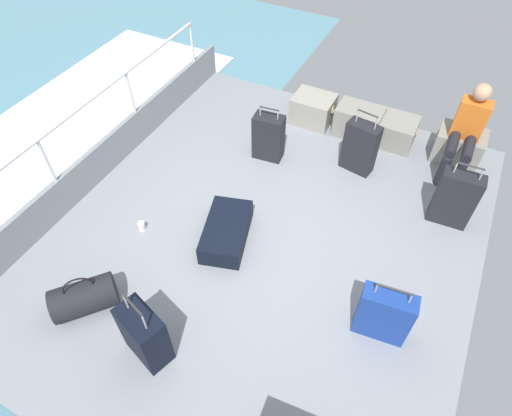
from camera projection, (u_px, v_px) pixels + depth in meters
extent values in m
cube|color=gray|center=(265.00, 235.00, 4.84)|extent=(4.40, 5.20, 0.06)
cube|color=gray|center=(104.00, 158.00, 5.31)|extent=(0.06, 5.20, 0.45)
cylinder|color=silver|center=(54.00, 177.00, 4.69)|extent=(0.04, 0.04, 1.00)
cylinder|color=silver|center=(134.00, 108.00, 5.52)|extent=(0.04, 0.04, 1.00)
cylinder|color=silver|center=(194.00, 58.00, 6.34)|extent=(0.04, 0.04, 1.00)
cylinder|color=silver|center=(85.00, 104.00, 4.73)|extent=(0.04, 4.16, 0.04)
cube|color=white|center=(34.00, 158.00, 6.16)|extent=(2.40, 7.28, 0.01)
cube|color=gray|center=(313.00, 109.00, 6.02)|extent=(0.54, 0.44, 0.39)
torus|color=tan|center=(295.00, 99.00, 6.05)|extent=(0.02, 0.12, 0.12)
torus|color=tan|center=(333.00, 110.00, 5.88)|extent=(0.02, 0.12, 0.12)
cube|color=gray|center=(358.00, 121.00, 5.82)|extent=(0.59, 0.39, 0.41)
torus|color=tan|center=(337.00, 110.00, 5.85)|extent=(0.02, 0.12, 0.12)
torus|color=tan|center=(382.00, 123.00, 5.67)|extent=(0.02, 0.12, 0.12)
cube|color=gray|center=(396.00, 131.00, 5.73)|extent=(0.49, 0.46, 0.35)
torus|color=tan|center=(378.00, 122.00, 5.75)|extent=(0.02, 0.12, 0.12)
torus|color=tan|center=(417.00, 133.00, 5.60)|extent=(0.02, 0.12, 0.12)
cube|color=gray|center=(459.00, 146.00, 5.49)|extent=(0.56, 0.43, 0.41)
torus|color=tan|center=(437.00, 134.00, 5.52)|extent=(0.02, 0.12, 0.12)
torus|color=tan|center=(485.00, 148.00, 5.34)|extent=(0.02, 0.12, 0.12)
cube|color=orange|center=(471.00, 119.00, 5.13)|extent=(0.34, 0.20, 0.48)
sphere|color=tan|center=(483.00, 92.00, 4.86)|extent=(0.20, 0.20, 0.20)
cylinder|color=black|center=(468.00, 149.00, 5.07)|extent=(0.12, 0.40, 0.12)
cylinder|color=black|center=(458.00, 175.00, 5.13)|extent=(0.11, 0.11, 0.41)
cylinder|color=black|center=(452.00, 145.00, 5.13)|extent=(0.12, 0.40, 0.12)
cylinder|color=black|center=(442.00, 171.00, 5.19)|extent=(0.11, 0.11, 0.41)
cube|color=black|center=(145.00, 335.00, 3.70)|extent=(0.47, 0.36, 0.60)
cylinder|color=#A5A8AD|center=(125.00, 301.00, 3.46)|extent=(0.02, 0.02, 0.21)
cylinder|color=#A5A8AD|center=(144.00, 322.00, 3.34)|extent=(0.02, 0.02, 0.21)
cylinder|color=#2D2D2D|center=(132.00, 304.00, 3.32)|extent=(0.26, 0.10, 0.02)
cube|color=silver|center=(156.00, 321.00, 3.71)|extent=(0.05, 0.02, 0.08)
cube|color=black|center=(268.00, 137.00, 5.45)|extent=(0.39, 0.25, 0.61)
cylinder|color=#A5A8AD|center=(260.00, 111.00, 5.20)|extent=(0.02, 0.02, 0.12)
cylinder|color=#A5A8AD|center=(278.00, 115.00, 5.15)|extent=(0.02, 0.02, 0.12)
cylinder|color=#2D2D2D|center=(269.00, 109.00, 5.13)|extent=(0.24, 0.04, 0.02)
cube|color=silver|center=(272.00, 128.00, 5.47)|extent=(0.05, 0.01, 0.08)
cube|color=black|center=(360.00, 148.00, 5.27)|extent=(0.42, 0.26, 0.66)
cylinder|color=#A5A8AD|center=(357.00, 116.00, 5.01)|extent=(0.02, 0.02, 0.16)
cylinder|color=#A5A8AD|center=(376.00, 123.00, 4.92)|extent=(0.02, 0.02, 0.16)
cylinder|color=#2D2D2D|center=(368.00, 113.00, 4.90)|extent=(0.25, 0.06, 0.02)
cube|color=green|center=(365.00, 138.00, 5.26)|extent=(0.05, 0.01, 0.08)
cube|color=navy|center=(384.00, 315.00, 3.83)|extent=(0.48, 0.23, 0.59)
cylinder|color=#A5A8AD|center=(376.00, 288.00, 3.60)|extent=(0.02, 0.02, 0.12)
cylinder|color=#A5A8AD|center=(411.00, 299.00, 3.53)|extent=(0.02, 0.02, 0.12)
cylinder|color=#2D2D2D|center=(395.00, 290.00, 3.52)|extent=(0.30, 0.05, 0.02)
cube|color=silver|center=(387.00, 301.00, 3.84)|extent=(0.05, 0.01, 0.08)
cube|color=black|center=(455.00, 199.00, 4.70)|extent=(0.42, 0.21, 0.68)
cylinder|color=#A5A8AD|center=(456.00, 168.00, 4.43)|extent=(0.02, 0.02, 0.13)
cylinder|color=#A5A8AD|center=(482.00, 175.00, 4.36)|extent=(0.02, 0.02, 0.13)
cylinder|color=#2D2D2D|center=(471.00, 166.00, 4.35)|extent=(0.27, 0.03, 0.02)
cube|color=white|center=(460.00, 184.00, 4.66)|extent=(0.05, 0.01, 0.08)
cube|color=black|center=(226.00, 232.00, 4.68)|extent=(0.63, 0.86, 0.24)
cube|color=silver|center=(234.00, 203.00, 4.91)|extent=(0.05, 0.02, 0.08)
cylinder|color=black|center=(84.00, 298.00, 4.10)|extent=(0.62, 0.65, 0.32)
torus|color=black|center=(79.00, 288.00, 3.97)|extent=(0.19, 0.22, 0.27)
cylinder|color=white|center=(142.00, 226.00, 4.82)|extent=(0.08, 0.08, 0.10)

